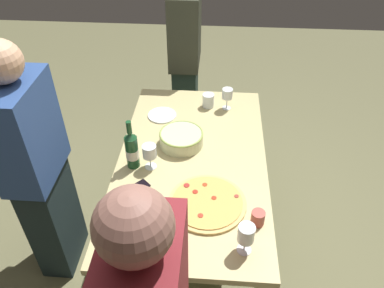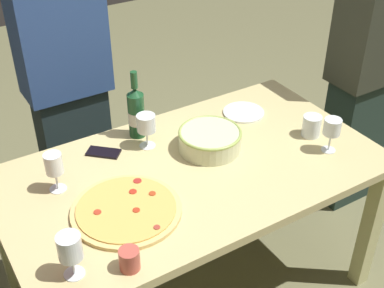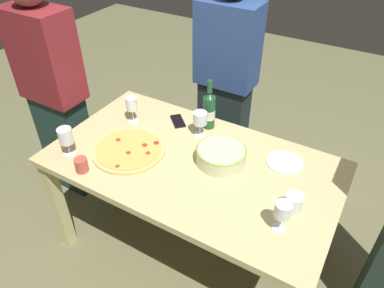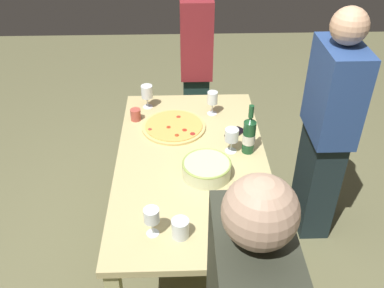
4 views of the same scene
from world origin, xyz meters
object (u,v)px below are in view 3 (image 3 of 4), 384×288
(pizza, at_px, (129,150))
(wine_glass_far_right, at_px, (282,211))
(cup_amber, at_px, (81,165))
(serving_bowl, at_px, (221,155))
(wine_glass_by_bottle, at_px, (200,119))
(side_plate, at_px, (284,162))
(cell_phone, at_px, (178,121))
(wine_glass_near_pizza, at_px, (66,137))
(wine_glass_far_left, at_px, (132,105))
(person_host, at_px, (226,81))
(person_guest_left, at_px, (54,94))
(wine_bottle, at_px, (209,110))
(dining_table, at_px, (192,173))
(cup_ceramic, at_px, (293,203))

(pizza, bearing_deg, wine_glass_far_right, -6.12)
(wine_glass_far_right, bearing_deg, cup_amber, -171.40)
(pizza, xyz_separation_m, serving_bowl, (0.50, 0.19, 0.04))
(wine_glass_by_bottle, height_order, side_plate, wine_glass_by_bottle)
(cell_phone, bearing_deg, wine_glass_near_pizza, -168.26)
(wine_glass_near_pizza, distance_m, wine_glass_far_right, 1.21)
(wine_glass_far_left, distance_m, person_host, 0.77)
(person_guest_left, bearing_deg, serving_bowl, 3.87)
(wine_glass_by_bottle, bearing_deg, cup_amber, -122.22)
(pizza, distance_m, wine_glass_far_right, 0.94)
(wine_glass_near_pizza, bearing_deg, person_host, 70.31)
(person_host, bearing_deg, pizza, -22.26)
(pizza, height_order, cell_phone, pizza)
(wine_glass_near_pizza, bearing_deg, wine_bottle, 49.02)
(wine_glass_far_right, relative_size, cup_amber, 1.99)
(wine_bottle, bearing_deg, wine_glass_by_bottle, -92.24)
(wine_bottle, height_order, wine_glass_far_right, wine_bottle)
(pizza, height_order, wine_glass_far_right, wine_glass_far_right)
(wine_glass_far_right, height_order, cup_amber, wine_glass_far_right)
(dining_table, bearing_deg, wine_bottle, 103.30)
(wine_glass_near_pizza, height_order, wine_glass_far_right, wine_glass_near_pizza)
(wine_bottle, xyz_separation_m, cup_ceramic, (0.67, -0.42, -0.07))
(cup_amber, bearing_deg, wine_glass_far_left, 96.72)
(dining_table, distance_m, person_host, 0.90)
(pizza, xyz_separation_m, cup_ceramic, (0.95, 0.03, 0.04))
(wine_glass_by_bottle, distance_m, wine_glass_far_right, 0.80)
(wine_glass_near_pizza, height_order, wine_glass_far_left, same)
(dining_table, height_order, pizza, pizza)
(side_plate, bearing_deg, cell_phone, 176.42)
(cup_amber, relative_size, person_guest_left, 0.05)
(pizza, bearing_deg, person_guest_left, 167.27)
(wine_glass_far_left, bearing_deg, wine_glass_far_right, -18.26)
(wine_glass_near_pizza, xyz_separation_m, person_host, (0.41, 1.16, -0.07))
(pizza, height_order, serving_bowl, serving_bowl)
(wine_glass_far_left, height_order, person_guest_left, person_guest_left)
(wine_glass_far_right, bearing_deg, cell_phone, 149.71)
(dining_table, relative_size, cup_amber, 20.12)
(wine_glass_by_bottle, height_order, wine_glass_far_left, wine_glass_far_left)
(serving_bowl, bearing_deg, dining_table, -150.98)
(cell_phone, height_order, person_host, person_host)
(wine_glass_by_bottle, bearing_deg, person_host, 102.22)
(dining_table, bearing_deg, serving_bowl, 29.02)
(wine_glass_near_pizza, xyz_separation_m, cup_ceramic, (1.23, 0.22, -0.06))
(cup_amber, distance_m, person_host, 1.25)
(wine_bottle, xyz_separation_m, cell_phone, (-0.19, -0.05, -0.12))
(wine_glass_near_pizza, xyz_separation_m, cell_phone, (0.36, 0.58, -0.11))
(wine_glass_far_right, distance_m, cup_amber, 1.06)
(serving_bowl, relative_size, wine_glass_near_pizza, 1.65)
(pizza, xyz_separation_m, cup_amber, (-0.11, -0.26, 0.03))
(side_plate, distance_m, cell_phone, 0.72)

